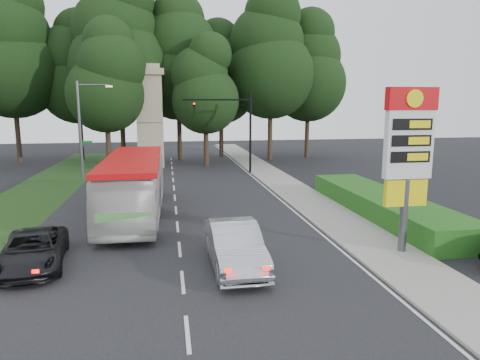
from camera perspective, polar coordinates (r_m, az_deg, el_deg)
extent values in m
plane|color=black|center=(15.12, -7.58, -14.14)|extent=(120.00, 120.00, 0.00)
cube|color=black|center=(26.53, -8.58, -3.52)|extent=(14.00, 80.00, 0.02)
cube|color=gray|center=(27.96, 9.12, -2.73)|extent=(3.00, 80.00, 0.12)
cube|color=#193814|center=(33.65, -25.21, -1.50)|extent=(5.00, 50.00, 0.02)
cube|color=#195316|center=(25.45, 18.49, -3.15)|extent=(3.00, 14.00, 1.20)
cylinder|color=#59595E|center=(19.04, 20.99, -4.54)|extent=(0.32, 0.32, 3.20)
cube|color=yellow|center=(18.82, 21.18, -1.59)|extent=(1.80, 0.25, 1.10)
cube|color=silver|center=(18.55, 21.57, 4.48)|extent=(2.00, 0.35, 2.80)
cube|color=red|center=(18.48, 21.93, 10.04)|extent=(2.10, 0.40, 0.90)
cylinder|color=yellow|center=(18.30, 22.30, 10.02)|extent=(0.70, 0.05, 0.70)
cube|color=black|center=(18.34, 22.04, 6.90)|extent=(1.70, 0.04, 0.45)
cube|color=black|center=(18.37, 21.91, 4.88)|extent=(1.70, 0.04, 0.45)
cube|color=black|center=(18.44, 21.78, 2.87)|extent=(1.70, 0.04, 0.45)
cylinder|color=black|center=(38.60, 1.39, 6.20)|extent=(0.20, 0.20, 7.20)
cylinder|color=black|center=(38.06, -3.10, 10.65)|extent=(6.00, 0.14, 0.14)
imported|color=black|center=(37.88, -6.16, 10.23)|extent=(0.18, 0.22, 1.10)
sphere|color=#FF0C05|center=(37.73, -6.14, 10.08)|extent=(0.18, 0.18, 0.18)
cylinder|color=#59595E|center=(36.50, -20.53, 5.98)|extent=(0.20, 0.20, 8.00)
cylinder|color=#59595E|center=(36.27, -18.99, 11.90)|extent=(2.40, 0.12, 0.12)
cube|color=#FFE599|center=(36.10, -17.06, 11.86)|extent=(0.50, 0.22, 0.14)
cube|color=#0C591E|center=(36.48, -19.75, 4.76)|extent=(0.85, 0.04, 0.22)
cube|color=#0C591E|center=(37.03, -20.29, 4.33)|extent=(0.04, 0.85, 0.22)
cube|color=tan|center=(43.86, -11.88, 7.62)|extent=(2.50, 2.50, 9.00)
cube|color=tan|center=(43.94, -12.11, 13.88)|extent=(3.00, 3.00, 0.60)
cube|color=tan|center=(43.98, -12.13, 14.53)|extent=(2.20, 2.20, 0.50)
cylinder|color=#2D2116|center=(51.32, -27.50, 5.52)|extent=(0.50, 0.50, 6.30)
sphere|color=black|center=(51.35, -28.10, 12.72)|extent=(9.80, 9.80, 9.80)
sphere|color=black|center=(51.71, -28.43, 16.58)|extent=(8.40, 8.40, 8.40)
sphere|color=black|center=(52.19, -28.71, 19.81)|extent=(6.30, 6.30, 6.30)
cylinder|color=#2D2116|center=(51.82, -20.44, 5.55)|extent=(0.50, 0.50, 5.40)
sphere|color=black|center=(51.74, -20.82, 11.68)|extent=(8.40, 8.40, 8.40)
sphere|color=black|center=(51.95, -21.03, 14.98)|extent=(7.20, 7.20, 7.20)
sphere|color=black|center=(52.26, -21.22, 17.76)|extent=(5.40, 5.40, 5.40)
cylinder|color=#2D2116|center=(47.12, -15.36, 6.09)|extent=(0.50, 0.50, 6.48)
sphere|color=black|center=(47.17, -15.74, 14.19)|extent=(10.08, 10.08, 10.08)
sphere|color=black|center=(47.59, -15.96, 18.50)|extent=(8.64, 8.64, 8.64)
sphere|color=black|center=(48.16, -16.15, 22.10)|extent=(6.48, 6.48, 6.48)
cylinder|color=#2D2116|center=(48.92, -8.07, 6.16)|extent=(0.50, 0.50, 5.94)
sphere|color=black|center=(48.91, -8.25, 13.32)|extent=(9.24, 9.24, 9.24)
sphere|color=black|center=(49.21, -8.35, 17.15)|extent=(7.92, 7.92, 7.92)
sphere|color=black|center=(49.65, -8.44, 20.37)|extent=(5.94, 5.94, 5.94)
cylinder|color=#2D2116|center=(51.32, -2.51, 6.03)|extent=(0.50, 0.50, 5.22)
sphere|color=black|center=(51.23, -2.56, 12.02)|extent=(8.12, 8.12, 8.12)
sphere|color=black|center=(51.42, -2.59, 15.25)|extent=(6.96, 6.96, 6.96)
sphere|color=black|center=(51.70, -2.61, 17.97)|extent=(5.22, 5.22, 5.22)
cylinder|color=#2D2116|center=(48.27, 4.02, 6.29)|extent=(0.50, 0.50, 6.12)
sphere|color=black|center=(48.27, 4.11, 13.77)|extent=(9.52, 9.52, 9.52)
sphere|color=black|center=(48.61, 4.16, 17.77)|extent=(8.16, 8.16, 8.16)
sphere|color=black|center=(49.09, 4.21, 21.11)|extent=(6.12, 6.12, 6.12)
cylinder|color=#2D2116|center=(51.59, 8.92, 6.14)|extent=(0.50, 0.50, 5.58)
sphere|color=black|center=(51.53, 9.10, 12.51)|extent=(8.68, 8.68, 8.68)
sphere|color=black|center=(51.77, 9.20, 15.94)|extent=(7.44, 7.44, 7.44)
sphere|color=black|center=(52.11, 9.28, 18.82)|extent=(5.58, 5.58, 5.58)
cylinder|color=#2D2116|center=(43.33, -17.13, 4.50)|extent=(0.50, 0.50, 4.68)
sphere|color=black|center=(43.18, -17.46, 10.86)|extent=(7.28, 7.28, 7.28)
sphere|color=black|center=(43.31, -17.65, 14.30)|extent=(6.24, 6.24, 6.24)
sphere|color=black|center=(43.55, -17.81, 17.20)|extent=(4.68, 4.68, 4.68)
cylinder|color=#2D2116|center=(43.66, -4.54, 4.71)|extent=(0.50, 0.50, 4.32)
sphere|color=black|center=(43.48, -4.62, 10.55)|extent=(6.72, 6.72, 6.72)
sphere|color=black|center=(43.57, -4.67, 13.71)|extent=(5.76, 5.76, 5.76)
sphere|color=black|center=(43.75, -4.71, 16.37)|extent=(4.32, 4.32, 4.32)
imported|color=silver|center=(24.48, -13.92, -0.87)|extent=(3.05, 12.04, 3.34)
imported|color=#B8BCC1|center=(16.50, -0.70, -8.74)|extent=(1.89, 5.24, 1.72)
imported|color=black|center=(18.39, -25.88, -8.37)|extent=(2.89, 5.15, 1.36)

